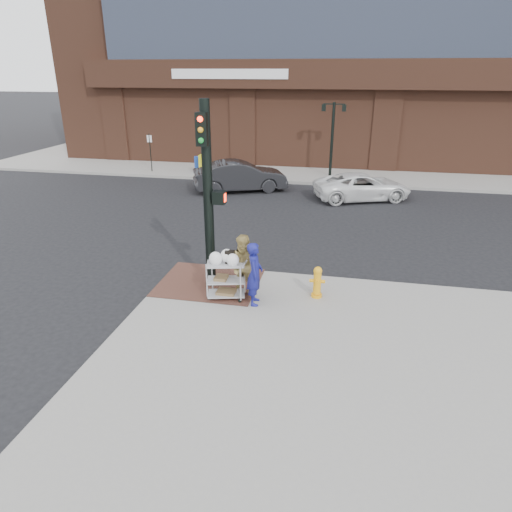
% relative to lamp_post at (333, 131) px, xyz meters
% --- Properties ---
extents(ground, '(220.00, 220.00, 0.00)m').
position_rel_lamp_post_xyz_m(ground, '(-2.00, -16.00, -2.62)').
color(ground, black).
rests_on(ground, ground).
extents(sidewalk_far, '(65.00, 36.00, 0.15)m').
position_rel_lamp_post_xyz_m(sidewalk_far, '(10.50, 16.00, -2.54)').
color(sidewalk_far, gray).
rests_on(sidewalk_far, ground).
extents(brick_curb_ramp, '(2.80, 2.40, 0.01)m').
position_rel_lamp_post_xyz_m(brick_curb_ramp, '(-2.60, -15.10, -2.46)').
color(brick_curb_ramp, '#4A2D22').
rests_on(brick_curb_ramp, sidewalk_near).
extents(lamp_post, '(1.32, 0.22, 4.00)m').
position_rel_lamp_post_xyz_m(lamp_post, '(0.00, 0.00, 0.00)').
color(lamp_post, black).
rests_on(lamp_post, sidewalk_far).
extents(parking_sign, '(0.05, 0.05, 2.20)m').
position_rel_lamp_post_xyz_m(parking_sign, '(-10.50, -1.00, -1.37)').
color(parking_sign, black).
rests_on(parking_sign, sidewalk_far).
extents(traffic_signal_pole, '(0.61, 0.51, 5.00)m').
position_rel_lamp_post_xyz_m(traffic_signal_pole, '(-2.48, -15.23, 0.21)').
color(traffic_signal_pole, black).
rests_on(traffic_signal_pole, sidewalk_near).
extents(woman_blue, '(0.48, 0.66, 1.68)m').
position_rel_lamp_post_xyz_m(woman_blue, '(-1.07, -16.05, -1.63)').
color(woman_blue, navy).
rests_on(woman_blue, sidewalk_near).
extents(pedestrian_tan, '(0.90, 0.74, 1.73)m').
position_rel_lamp_post_xyz_m(pedestrian_tan, '(-1.41, -15.73, -1.61)').
color(pedestrian_tan, '#A7904F').
rests_on(pedestrian_tan, sidewalk_near).
extents(sedan_dark, '(4.94, 3.34, 1.54)m').
position_rel_lamp_post_xyz_m(sedan_dark, '(-4.34, -4.05, -1.85)').
color(sedan_dark, black).
rests_on(sedan_dark, ground).
extents(minivan_white, '(4.99, 3.54, 1.26)m').
position_rel_lamp_post_xyz_m(minivan_white, '(1.75, -4.47, -1.99)').
color(minivan_white, white).
rests_on(minivan_white, ground).
extents(utility_cart, '(1.07, 0.75, 1.34)m').
position_rel_lamp_post_xyz_m(utility_cart, '(-1.88, -15.90, -1.86)').
color(utility_cart, '#A2A3A7').
rests_on(utility_cart, sidewalk_near).
extents(fire_hydrant, '(0.41, 0.29, 0.87)m').
position_rel_lamp_post_xyz_m(fire_hydrant, '(0.48, -15.37, -2.02)').
color(fire_hydrant, '#F3A414').
rests_on(fire_hydrant, sidewalk_near).
extents(newsbox_yellow, '(0.51, 0.47, 1.12)m').
position_rel_lamp_post_xyz_m(newsbox_yellow, '(-7.17, -1.21, -1.91)').
color(newsbox_yellow, gold).
rests_on(newsbox_yellow, sidewalk_far).
extents(newsbox_blue, '(0.47, 0.45, 0.94)m').
position_rel_lamp_post_xyz_m(newsbox_blue, '(-7.67, -0.77, -2.00)').
color(newsbox_blue, '#1B3DAF').
rests_on(newsbox_blue, sidewalk_far).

